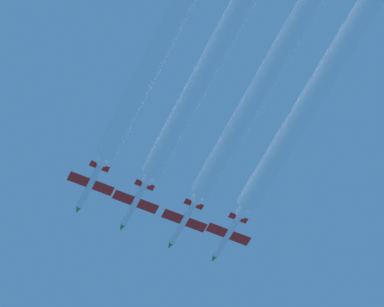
# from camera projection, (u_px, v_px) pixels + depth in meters

# --- Properties ---
(jet_far_left) EXTENTS (8.85, 12.89, 3.10)m
(jet_far_left) POSITION_uv_depth(u_px,v_px,m) (89.00, 187.00, 200.64)
(jet_far_left) COLOR silver
(jet_inner_left) EXTENTS (8.85, 12.89, 3.10)m
(jet_inner_left) POSITION_uv_depth(u_px,v_px,m) (134.00, 205.00, 202.45)
(jet_inner_left) COLOR silver
(jet_center) EXTENTS (8.85, 12.89, 3.10)m
(jet_center) POSITION_uv_depth(u_px,v_px,m) (182.00, 224.00, 204.90)
(jet_center) COLOR silver
(jet_inner_right) EXTENTS (8.85, 12.89, 3.10)m
(jet_inner_right) POSITION_uv_depth(u_px,v_px,m) (226.00, 237.00, 207.11)
(jet_inner_right) COLOR silver
(smoke_trail_far_left) EXTENTS (4.01, 62.52, 4.01)m
(smoke_trail_far_left) POSITION_uv_depth(u_px,v_px,m) (171.00, 25.00, 182.16)
(smoke_trail_far_left) COLOR white
(smoke_trail_inner_left) EXTENTS (4.01, 65.56, 4.01)m
(smoke_trail_inner_left) POSITION_uv_depth(u_px,v_px,m) (223.00, 39.00, 183.21)
(smoke_trail_inner_left) COLOR white
(smoke_trail_center) EXTENTS (4.01, 63.03, 4.01)m
(smoke_trail_center) POSITION_uv_depth(u_px,v_px,m) (272.00, 68.00, 186.29)
(smoke_trail_center) COLOR white
(smoke_trail_inner_right) EXTENTS (4.01, 73.76, 4.01)m
(smoke_trail_inner_right) POSITION_uv_depth(u_px,v_px,m) (334.00, 60.00, 185.84)
(smoke_trail_inner_right) COLOR white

